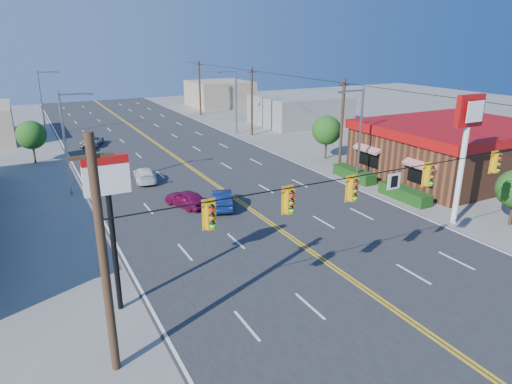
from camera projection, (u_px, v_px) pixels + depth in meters
name	position (u px, v px, depth m)	size (l,w,h in m)	color
ground	(365.00, 290.00, 22.45)	(160.00, 160.00, 0.00)	gray
road	(211.00, 182.00, 39.22)	(20.00, 120.00, 0.06)	#2D2D30
signal_span	(371.00, 197.00, 20.83)	(24.32, 0.34, 9.00)	#47301E
kfc	(452.00, 149.00, 40.49)	(16.30, 12.40, 4.70)	brown
kfc_pylon	(466.00, 134.00, 28.69)	(2.20, 0.36, 8.50)	white
pizza_hut_sign	(109.00, 202.00, 19.31)	(1.90, 0.30, 6.85)	black
streetlight_se	(358.00, 131.00, 37.48)	(2.55, 0.25, 8.00)	gray
streetlight_ne	(235.00, 98.00, 57.62)	(2.55, 0.25, 8.00)	gray
streetlight_sw	(67.00, 138.00, 34.71)	(2.55, 0.25, 8.00)	gray
streetlight_nw	(43.00, 99.00, 56.53)	(2.55, 0.25, 8.00)	gray
utility_pole_near	(342.00, 125.00, 41.56)	(0.28, 0.28, 8.40)	#47301E
utility_pole_mid	(252.00, 102.00, 56.66)	(0.28, 0.28, 8.40)	#47301E
utility_pole_far	(200.00, 88.00, 71.76)	(0.28, 0.28, 8.40)	#47301E
tree_kfc_rear	(327.00, 130.00, 45.89)	(2.94, 2.94, 4.41)	#47301E
tree_west	(31.00, 135.00, 44.37)	(2.80, 2.80, 4.20)	#47301E
bld_east_mid	(300.00, 110.00, 65.02)	(12.00, 10.00, 4.00)	gray
bld_east_far	(220.00, 94.00, 82.10)	(10.00, 10.00, 4.40)	tan
car_magenta	(186.00, 199.00, 33.22)	(1.47, 3.67, 1.25)	maroon
car_blue	(222.00, 200.00, 33.03)	(1.40, 4.00, 1.32)	navy
car_white	(145.00, 175.00, 39.11)	(1.66, 4.08, 1.19)	white
car_silver	(92.00, 141.00, 52.04)	(1.91, 4.14, 1.15)	#B9B9BE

